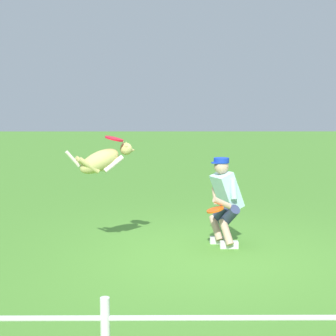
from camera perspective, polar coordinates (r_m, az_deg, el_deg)
name	(u,v)px	position (r m, az deg, el deg)	size (l,w,h in m)	color
ground_plane	(207,256)	(7.17, 4.33, -9.67)	(60.00, 60.00, 0.00)	#529333
person	(225,199)	(7.55, 6.24, -3.38)	(0.52, 0.70, 1.29)	silver
dog	(103,160)	(7.05, -7.16, 0.86)	(0.92, 0.53, 0.49)	tan
frisbee_flying	(114,139)	(7.07, -5.93, 3.22)	(0.25, 0.25, 0.02)	red
frisbee_held	(215,210)	(7.21, 5.21, -4.58)	(0.24, 0.24, 0.02)	#EB5410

